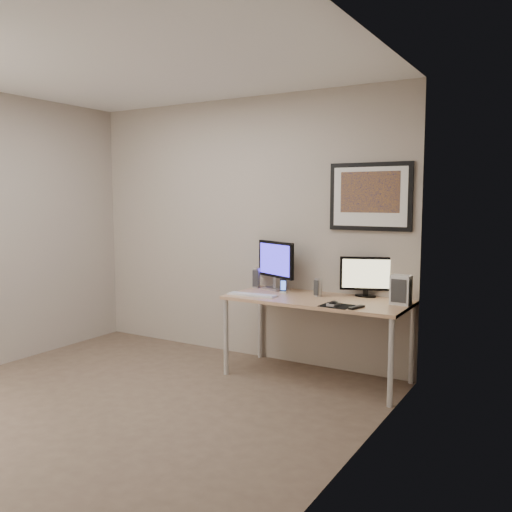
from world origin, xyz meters
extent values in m
plane|color=brown|center=(0.00, 0.00, 0.00)|extent=(3.60, 3.60, 0.00)
plane|color=white|center=(0.00, 0.00, 2.60)|extent=(3.60, 3.60, 0.00)
plane|color=gray|center=(0.00, 1.70, 1.30)|extent=(3.60, 0.00, 3.60)
plane|color=gray|center=(1.80, 0.00, 1.30)|extent=(0.00, 3.40, 3.40)
cube|color=#A06D4D|center=(1.00, 1.35, 0.71)|extent=(1.60, 0.70, 0.03)
cylinder|color=silver|center=(0.24, 1.04, 0.35)|extent=(0.04, 0.04, 0.70)
cylinder|color=silver|center=(0.24, 1.66, 0.35)|extent=(0.04, 0.04, 0.70)
cylinder|color=silver|center=(1.76, 1.04, 0.35)|extent=(0.04, 0.04, 0.70)
cylinder|color=silver|center=(1.76, 1.66, 0.35)|extent=(0.04, 0.04, 0.70)
cube|color=black|center=(1.35, 1.68, 1.62)|extent=(0.75, 0.03, 0.60)
cube|color=white|center=(1.35, 1.67, 1.62)|extent=(0.67, 0.00, 0.52)
cube|color=#C67F1B|center=(1.35, 1.66, 1.66)|extent=(0.54, 0.00, 0.36)
cube|color=#A9A9AE|center=(0.47, 1.57, 0.74)|extent=(0.28, 0.25, 0.02)
cube|color=#A9A9AE|center=(0.47, 1.57, 0.80)|extent=(0.06, 0.05, 0.10)
cube|color=black|center=(0.47, 1.57, 1.02)|extent=(0.48, 0.24, 0.35)
cube|color=#2A1FB7|center=(0.47, 1.55, 1.02)|extent=(0.42, 0.19, 0.29)
cube|color=black|center=(1.34, 1.64, 0.74)|extent=(0.22, 0.17, 0.02)
cube|color=black|center=(1.34, 1.64, 0.77)|extent=(0.05, 0.05, 0.04)
cube|color=black|center=(1.34, 1.64, 0.94)|extent=(0.44, 0.19, 0.30)
cube|color=tan|center=(1.34, 1.62, 0.94)|extent=(0.39, 0.15, 0.26)
cylinder|color=#A9A9AE|center=(0.25, 1.56, 0.83)|extent=(0.10, 0.10, 0.19)
cylinder|color=#A9A9AE|center=(0.97, 1.44, 0.81)|extent=(0.08, 0.08, 0.16)
cube|color=black|center=(0.62, 1.44, 0.79)|extent=(0.08, 0.08, 0.13)
cube|color=silver|center=(0.44, 1.17, 0.74)|extent=(0.47, 0.15, 0.02)
cube|color=black|center=(1.28, 1.12, 0.73)|extent=(0.26, 0.23, 0.00)
ellipsoid|color=black|center=(1.26, 1.10, 0.75)|extent=(0.08, 0.12, 0.04)
cube|color=black|center=(1.45, 1.11, 0.74)|extent=(0.09, 0.17, 0.02)
cube|color=silver|center=(1.71, 1.45, 0.85)|extent=(0.16, 0.12, 0.24)
camera|label=1|loc=(2.93, -2.97, 1.61)|focal=38.00mm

